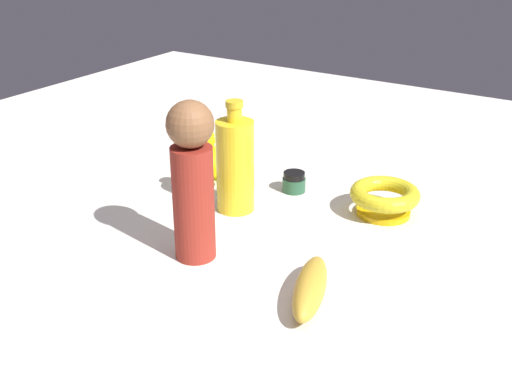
% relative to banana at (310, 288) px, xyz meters
% --- Properties ---
extents(ground, '(2.00, 2.00, 0.00)m').
position_rel_banana_xyz_m(ground, '(-0.19, 0.16, -0.02)').
color(ground, silver).
extents(banana, '(0.09, 0.16, 0.04)m').
position_rel_banana_xyz_m(banana, '(0.00, 0.00, 0.00)').
color(banana, gold).
rests_on(banana, ground).
extents(bowl, '(0.12, 0.12, 0.05)m').
position_rel_banana_xyz_m(bowl, '(-0.02, 0.31, 0.01)').
color(bowl, gold).
rests_on(bowl, ground).
extents(bottle_tall, '(0.07, 0.07, 0.20)m').
position_rel_banana_xyz_m(bottle_tall, '(-0.25, 0.18, 0.06)').
color(bottle_tall, yellow).
rests_on(bottle_tall, ground).
extents(person_figure_adult, '(0.09, 0.09, 0.25)m').
position_rel_banana_xyz_m(person_figure_adult, '(-0.21, 0.01, 0.11)').
color(person_figure_adult, maroon).
rests_on(person_figure_adult, ground).
extents(nail_polish_jar, '(0.04, 0.04, 0.04)m').
position_rel_banana_xyz_m(nail_polish_jar, '(-0.20, 0.31, -0.00)').
color(nail_polish_jar, '#245035').
rests_on(nail_polish_jar, ground).
extents(cat_figurine, '(0.11, 0.11, 0.09)m').
position_rel_banana_xyz_m(cat_figurine, '(-0.38, 0.28, 0.02)').
color(cat_figurine, yellow).
rests_on(cat_figurine, ground).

